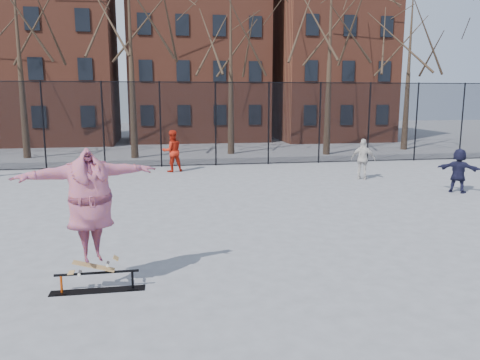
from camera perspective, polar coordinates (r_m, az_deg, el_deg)
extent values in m
plane|color=slate|center=(10.00, -0.87, -9.26)|extent=(100.00, 100.00, 0.00)
cube|color=black|center=(8.68, -16.93, -12.78)|extent=(1.60, 0.25, 0.01)
cylinder|color=#D0440C|center=(8.72, -20.94, -11.79)|extent=(0.04, 0.04, 0.33)
cylinder|color=black|center=(8.57, -12.97, -11.76)|extent=(0.04, 0.04, 0.33)
cylinder|color=black|center=(8.57, -17.05, -10.78)|extent=(1.41, 0.05, 0.05)
imported|color=#3B398F|center=(8.25, -17.75, -3.75)|extent=(2.46, 1.41, 1.93)
imported|color=#B3200F|center=(20.93, -8.27, 3.51)|extent=(1.05, 0.92, 1.84)
imported|color=beige|center=(19.44, 14.78, 2.47)|extent=(1.03, 0.85, 1.64)
imported|color=#1A1A34|center=(17.92, 25.10, 1.06)|extent=(1.37, 1.31, 1.55)
cylinder|color=black|center=(22.94, -22.84, 6.11)|extent=(0.07, 0.07, 4.00)
cylinder|color=black|center=(22.50, -16.35, 6.43)|extent=(0.07, 0.07, 4.00)
cylinder|color=black|center=(22.35, -9.67, 6.68)|extent=(0.07, 0.07, 4.00)
cylinder|color=black|center=(22.51, -2.99, 6.83)|extent=(0.07, 0.07, 4.00)
cylinder|color=black|center=(22.96, 3.51, 6.89)|extent=(0.07, 0.07, 4.00)
cylinder|color=black|center=(23.69, 9.69, 6.87)|extent=(0.07, 0.07, 4.00)
cylinder|color=black|center=(24.67, 15.44, 6.78)|extent=(0.07, 0.07, 4.00)
cylinder|color=black|center=(25.88, 20.69, 6.63)|extent=(0.07, 0.07, 4.00)
cylinder|color=black|center=(27.28, 25.44, 6.46)|extent=(0.07, 0.07, 4.00)
cube|color=black|center=(22.40, -6.06, 6.77)|extent=(34.00, 0.01, 4.00)
cylinder|color=black|center=(22.37, -6.16, 11.79)|extent=(34.00, 0.04, 0.04)
cone|color=black|center=(28.03, -24.52, 7.24)|extent=(0.40, 0.40, 4.62)
cone|color=black|center=(25.88, -13.30, 7.70)|extent=(0.40, 0.40, 4.62)
cone|color=black|center=(27.42, -1.47, 8.10)|extent=(0.40, 0.40, 4.62)
cone|color=black|center=(27.50, 10.46, 7.94)|extent=(0.40, 0.40, 4.62)
cone|color=black|center=(30.97, 19.30, 7.78)|extent=(0.40, 0.40, 4.62)
cube|color=brown|center=(36.21, -22.43, 13.72)|extent=(9.00, 7.00, 12.00)
cube|color=brown|center=(35.57, -5.13, 15.31)|extent=(10.00, 7.00, 13.00)
cube|color=brown|center=(37.67, 10.67, 13.37)|extent=(8.00, 7.00, 11.00)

